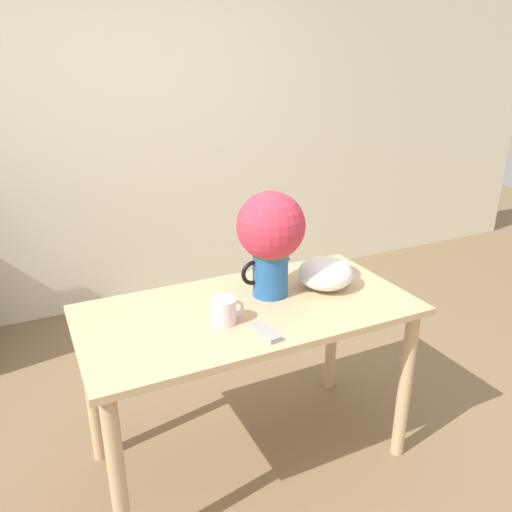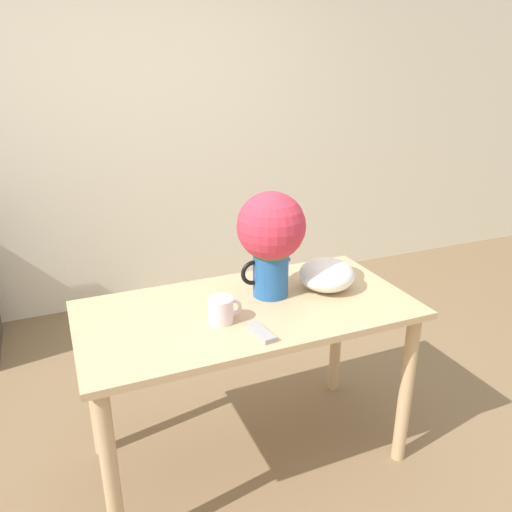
{
  "view_description": "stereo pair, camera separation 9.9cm",
  "coord_description": "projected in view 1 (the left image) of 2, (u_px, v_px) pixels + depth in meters",
  "views": [
    {
      "loc": [
        -0.67,
        -1.62,
        1.74
      ],
      "look_at": [
        0.19,
        0.16,
        0.98
      ],
      "focal_mm": 35.0,
      "sensor_mm": 36.0,
      "label": 1
    },
    {
      "loc": [
        -0.58,
        -1.66,
        1.74
      ],
      "look_at": [
        0.19,
        0.16,
        0.98
      ],
      "focal_mm": 35.0,
      "sensor_mm": 36.0,
      "label": 2
    }
  ],
  "objects": [
    {
      "name": "wall_back",
      "position": [
        117.0,
        131.0,
        3.47
      ],
      "size": [
        8.0,
        0.05,
        2.6
      ],
      "color": "#EDE5CC",
      "rests_on": "ground_plane"
    },
    {
      "name": "coffee_mug",
      "position": [
        224.0,
        311.0,
        1.96
      ],
      "size": [
        0.14,
        0.1,
        0.1
      ],
      "color": "silver",
      "rests_on": "table"
    },
    {
      "name": "ground_plane",
      "position": [
        235.0,
        475.0,
        2.26
      ],
      "size": [
        12.0,
        12.0,
        0.0
      ],
      "primitive_type": "plane",
      "color": "#7F6647"
    },
    {
      "name": "white_bowl",
      "position": [
        325.0,
        273.0,
        2.26
      ],
      "size": [
        0.25,
        0.25,
        0.14
      ],
      "color": "white",
      "rests_on": "table"
    },
    {
      "name": "table",
      "position": [
        249.0,
        332.0,
        2.14
      ],
      "size": [
        1.41,
        0.71,
        0.78
      ],
      "color": "tan",
      "rests_on": "ground_plane"
    },
    {
      "name": "remote_control",
      "position": [
        265.0,
        332.0,
        1.88
      ],
      "size": [
        0.07,
        0.16,
        0.02
      ],
      "color": "#999999",
      "rests_on": "table"
    },
    {
      "name": "flower_vase",
      "position": [
        271.0,
        235.0,
        2.12
      ],
      "size": [
        0.3,
        0.3,
        0.47
      ],
      "color": "#235B9E",
      "rests_on": "table"
    }
  ]
}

